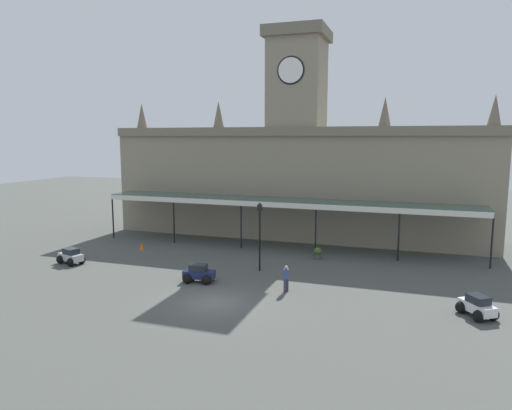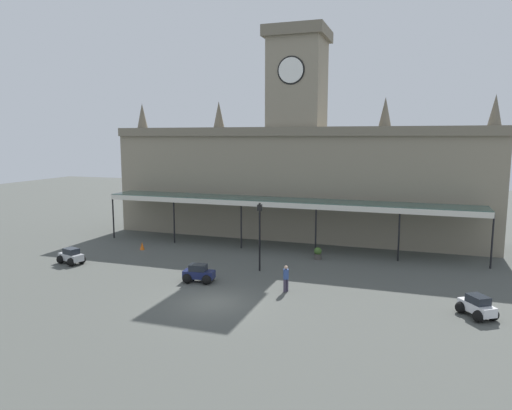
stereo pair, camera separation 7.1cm
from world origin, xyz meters
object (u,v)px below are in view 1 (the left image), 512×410
traffic_cone (142,246)px  planter_near_kerb (318,253)px  pedestrian_crossing_forecourt (286,277)px  victorian_lamppost (260,229)px  car_navy_sedan (199,275)px  car_white_sedan (477,308)px  car_silver_sedan (71,257)px

traffic_cone → planter_near_kerb: size_ratio=0.68×
pedestrian_crossing_forecourt → victorian_lamppost: victorian_lamppost is taller
car_navy_sedan → car_white_sedan: (16.77, -0.71, 0.00)m
car_silver_sedan → victorian_lamppost: (14.20, 2.79, 2.57)m
victorian_lamppost → pedestrian_crossing_forecourt: bearing=-51.8°
traffic_cone → car_navy_sedan: bearing=-37.6°
car_silver_sedan → car_navy_sedan: same height
victorian_lamppost → planter_near_kerb: 6.20m
car_navy_sedan → car_white_sedan: same height
pedestrian_crossing_forecourt → victorian_lamppost: 5.33m
car_white_sedan → pedestrian_crossing_forecourt: bearing=176.5°
car_silver_sedan → car_navy_sedan: bearing=-5.0°
car_silver_sedan → victorian_lamppost: bearing=11.1°
car_navy_sedan → pedestrian_crossing_forecourt: (6.01, -0.05, 0.41)m
car_silver_sedan → victorian_lamppost: 14.70m
car_navy_sedan → traffic_cone: car_navy_sedan is taller
traffic_cone → planter_near_kerb: 14.96m
pedestrian_crossing_forecourt → car_silver_sedan: bearing=176.6°
car_white_sedan → traffic_cone: 26.36m
car_navy_sedan → pedestrian_crossing_forecourt: pedestrian_crossing_forecourt is taller
car_navy_sedan → victorian_lamppost: 5.46m
car_white_sedan → car_navy_sedan: bearing=177.6°
car_white_sedan → pedestrian_crossing_forecourt: 10.79m
pedestrian_crossing_forecourt → victorian_lamppost: (-3.01, 3.83, 2.17)m
car_silver_sedan → traffic_cone: car_silver_sedan is taller
pedestrian_crossing_forecourt → traffic_cone: (-14.56, 6.65, -0.58)m
victorian_lamppost → car_navy_sedan: bearing=-128.5°
car_navy_sedan → pedestrian_crossing_forecourt: 6.02m
car_navy_sedan → planter_near_kerb: 10.45m
car_white_sedan → planter_near_kerb: car_white_sedan is taller
car_silver_sedan → planter_near_kerb: 18.99m
car_navy_sedan → planter_near_kerb: car_navy_sedan is taller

